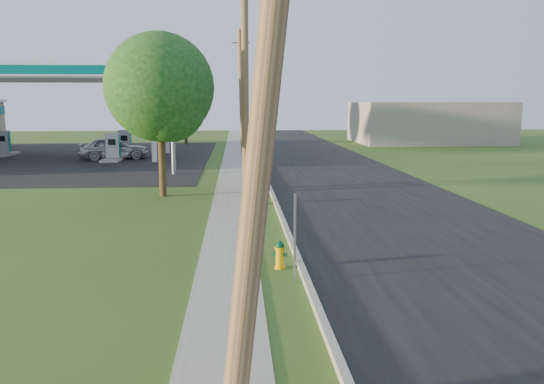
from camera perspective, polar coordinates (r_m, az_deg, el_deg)
The scene contains 23 objects.
ground_plane at distance 8.16m, azimuth 3.98°, elevation -19.40°, with size 140.00×140.00×0.00m, color #2C4F1D.
road at distance 18.36m, azimuth 13.74°, elevation -3.08°, with size 8.00×120.00×0.02m, color black.
curb at distance 17.57m, azimuth 1.19°, elevation -3.16°, with size 0.15×120.00×0.15m, color gray.
sidewalk at distance 17.52m, azimuth -4.53°, elevation -3.43°, with size 1.50×120.00×0.03m, color gray.
forecourt at distance 42.03m, azimuth -24.75°, elevation 3.33°, with size 26.00×28.00×0.02m, color black.
utility_pole_near at distance 6.14m, azimuth 0.02°, elevation 17.57°, with size 1.40×0.32×9.48m.
utility_pole_mid at distance 24.09m, azimuth -2.92°, elevation 11.96°, with size 1.40×0.32×9.80m.
utility_pole_far at distance 42.08m, azimuth -3.33°, elevation 10.73°, with size 1.40×0.32×9.50m.
sign_post_near at distance 11.71m, azimuth 2.47°, elevation -5.01°, with size 0.05×0.04×2.00m, color gray.
sign_post_mid at distance 23.29m, azimuth -0.70°, elevation 2.31°, with size 0.05×0.04×2.00m, color gray.
sign_post_far at distance 35.41m, azimuth -1.79°, elevation 4.80°, with size 0.05×0.04×2.00m, color gray.
gas_canopy at distance 41.22m, azimuth -22.68°, elevation 11.57°, with size 18.18×9.18×6.40m.
fuel_pump_ne at distance 38.16m, azimuth -16.72°, elevation 4.33°, with size 1.20×3.20×1.90m.
fuel_pump_sw at distance 44.75m, azimuth -26.91°, elevation 4.42°, with size 1.20×3.20×1.90m.
fuel_pump_se at distance 42.06m, azimuth -15.52°, elevation 4.84°, with size 1.20×3.20×1.90m.
price_pylon at distance 29.81m, azimuth -10.80°, elevation 12.27°, with size 0.34×2.04×6.85m.
distant_building at distance 55.46m, azimuth 16.35°, elevation 7.19°, with size 14.00×10.00×4.00m, color gray.
tree_verge at distance 22.74m, azimuth -11.76°, elevation 10.54°, with size 4.52×4.52×6.84m.
tree_lot at distance 50.82m, azimuth -9.24°, elevation 10.13°, with size 4.65×4.65×7.04m.
hydrant_near at distance 12.83m, azimuth 0.85°, elevation -6.77°, with size 0.35×0.32×0.69m.
hydrant_mid at distance 20.83m, azimuth -1.07°, elevation -0.41°, with size 0.36×0.32×0.69m.
hydrant_far at distance 35.82m, azimuth -2.16°, elevation 3.82°, with size 0.37×0.33×0.72m.
car_silver at distance 39.06m, azimuth -16.64°, elevation 4.56°, with size 1.89×4.69×1.60m, color #ADAFB5.
Camera 1 is at (-1.01, -7.07, 3.95)m, focal length 35.00 mm.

